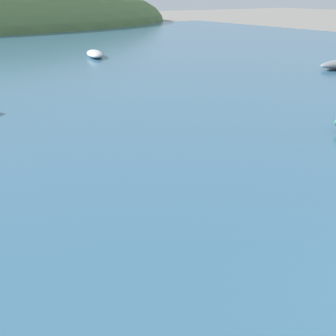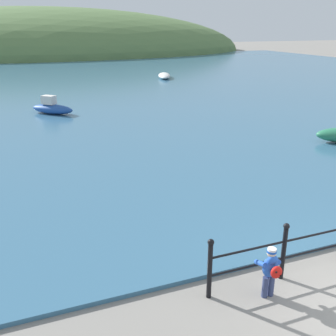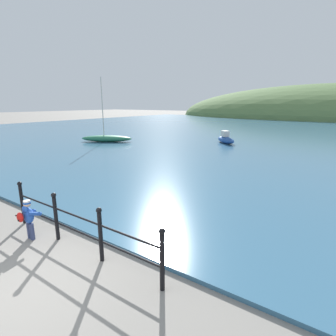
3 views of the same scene
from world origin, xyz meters
TOP-DOWN VIEW (x-y plane):
  - boat_red_dinghy at (7.47, 30.39)m, footprint 2.10×3.56m

SIDE VIEW (x-z plane):
  - boat_red_dinghy at x=7.47m, z-range 0.10..0.54m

